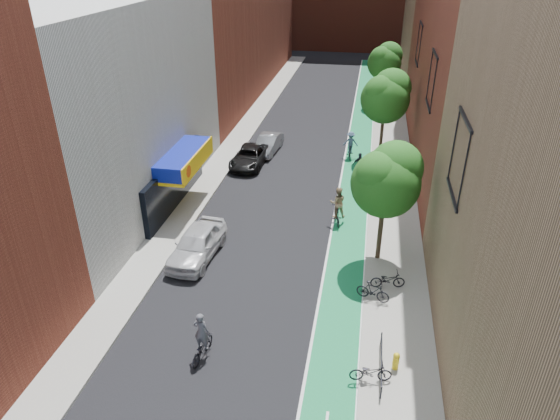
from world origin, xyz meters
The scene contains 20 objects.
ground centered at (0.00, 0.00, 0.00)m, with size 160.00×160.00×0.00m, color black.
bike_lane centered at (4.00, 26.00, 0.01)m, with size 2.00×68.00×0.01m, color #126534.
sidewalk_left centered at (-6.00, 26.00, 0.07)m, with size 2.00×68.00×0.15m, color gray.
sidewalk_right centered at (6.50, 26.00, 0.07)m, with size 3.00×68.00×0.15m, color gray.
building_left_white centered at (-11.00, 14.00, 6.00)m, with size 8.00×20.00×12.00m, color silver.
building_right_mid_red centered at (12.00, 26.00, 11.00)m, with size 8.00×28.00×22.00m, color maroon.
tree_near centered at (5.65, 10.02, 4.66)m, with size 3.40×3.36×6.42m.
tree_mid centered at (5.65, 24.02, 4.89)m, with size 3.55×3.53×6.74m.
tree_far centered at (5.65, 38.02, 4.50)m, with size 3.30×3.25×6.21m.
parked_car_white centered at (-3.66, 8.58, 0.81)m, with size 1.92×4.76×1.62m, color silver.
parked_car_black centered at (-3.82, 20.96, 0.66)m, with size 2.19×4.76×1.32m, color black.
parked_car_silver centered at (-3.00, 23.72, 0.68)m, with size 1.44×4.14×1.36m, color gray.
cyclist_lead centered at (-1.17, 1.79, 0.71)m, with size 0.83×1.79×2.10m.
cyclist_lane_near centered at (3.20, 13.54, 0.96)m, with size 1.05×1.89×2.24m.
cyclist_lane_mid centered at (4.21, 19.75, 0.74)m, with size 1.02×1.81×1.98m.
cyclist_lane_far centered at (3.36, 23.81, 0.90)m, with size 1.13×1.77×2.04m.
parked_bike_near centered at (5.41, 1.59, 0.57)m, with size 0.55×1.58×0.83m, color black.
parked_bike_mid centered at (5.40, 6.43, 0.62)m, with size 0.44×1.56×0.94m, color black.
parked_bike_far centered at (6.07, 7.51, 0.58)m, with size 0.57×1.63×0.86m, color black.
fire_hydrant centered at (6.34, 2.37, 0.55)m, with size 0.26×0.26×0.75m.
Camera 1 is at (4.51, -12.18, 14.61)m, focal length 32.00 mm.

